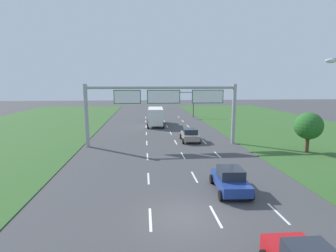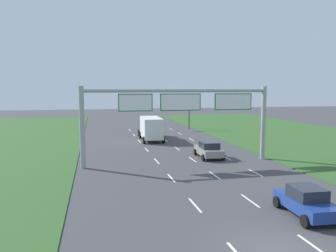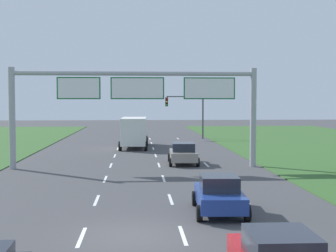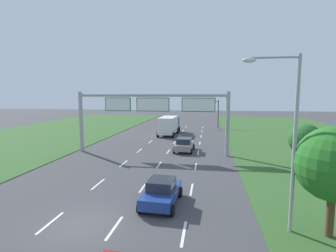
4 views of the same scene
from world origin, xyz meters
The scene contains 12 objects.
ground_plane centered at (0.00, 0.00, 0.00)m, with size 200.00×200.00×0.00m, color #424244.
lane_dashes_inner_left centered at (-1.75, 12.00, 0.00)m, with size 0.14×62.40×0.01m.
lane_dashes_inner_right centered at (1.75, 12.00, 0.00)m, with size 0.14×62.40×0.01m.
lane_dashes_slip centered at (5.25, 12.00, 0.00)m, with size 0.14×62.40×0.01m.
car_near_red centered at (3.59, 3.18, 0.78)m, with size 2.28×4.01×1.57m.
car_lead_silver centered at (3.58, 18.46, 0.80)m, with size 2.30×4.06×1.59m.
box_truck centered at (-0.11, 31.24, 1.66)m, with size 2.89×8.24×3.04m.
sign_gantry centered at (0.25, 16.69, 4.98)m, with size 17.24×0.44×7.00m.
traffic_light_mast centered at (6.37, 41.51, 3.87)m, with size 4.76×0.49×5.60m.
street_lamp centered at (9.97, 0.92, 5.08)m, with size 2.61×0.32×8.50m.
roadside_tree_near centered at (12.01, 0.69, 3.52)m, with size 3.44×3.44×5.25m.
roadside_tree_mid centered at (14.72, 12.16, 2.75)m, with size 2.78×2.78×4.16m.
Camera 4 is at (6.31, -11.91, 6.66)m, focal length 28.00 mm.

